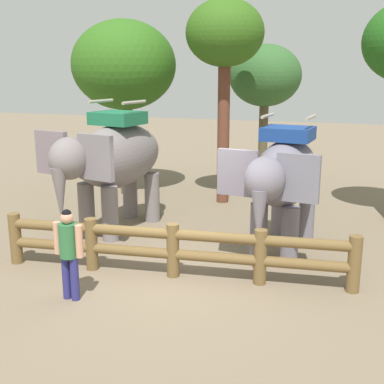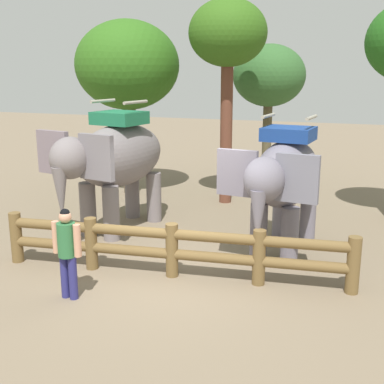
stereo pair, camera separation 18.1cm
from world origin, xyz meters
TOP-DOWN VIEW (x-y plane):
  - ground_plane at (0.00, 0.00)m, footprint 60.00×60.00m
  - log_fence at (0.00, 0.05)m, footprint 6.83×0.97m
  - elephant_near_left at (-2.33, 2.22)m, footprint 2.26×3.77m
  - elephant_center at (1.76, 2.04)m, footprint 1.96×3.48m
  - tourist_woman_in_black at (-1.33, -1.42)m, footprint 0.57×0.34m
  - tree_far_left at (-0.53, 5.71)m, footprint 2.20×2.20m
  - tree_back_center at (-3.72, 5.82)m, footprint 3.17×3.17m
  - tree_deep_back at (0.13, 8.51)m, footprint 2.40×2.40m

SIDE VIEW (x-z plane):
  - ground_plane at x=0.00m, z-range 0.00..0.00m
  - log_fence at x=0.00m, z-range 0.08..1.13m
  - tourist_woman_in_black at x=-1.33m, z-range 0.13..1.74m
  - elephant_center at x=1.76m, z-range 0.18..3.14m
  - elephant_near_left at x=-2.33m, z-range 0.20..3.37m
  - tree_deep_back at x=0.13m, z-range 1.28..5.98m
  - tree_back_center at x=-3.72m, z-range 1.28..6.63m
  - tree_far_left at x=-0.53m, z-range 1.82..7.62m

